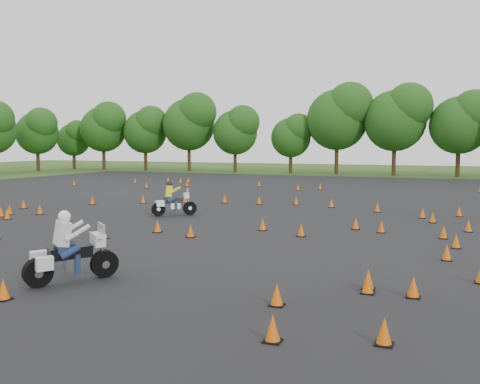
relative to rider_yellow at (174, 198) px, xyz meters
The scene contains 6 objects.
ground 4.85m from the rider_yellow, 48.72° to the right, with size 140.00×140.00×0.00m, color #2D5119.
asphalt_pad 4.05m from the rider_yellow, 37.34° to the left, with size 62.00×62.00×0.00m, color black.
treeline 32.74m from the rider_yellow, 78.95° to the left, with size 86.99×32.30×10.65m.
traffic_cones 3.69m from the rider_yellow, 32.93° to the left, with size 36.21×33.10×0.45m.
rider_yellow is the anchor object (origin of this frame).
rider_white 12.08m from the rider_yellow, 72.63° to the right, with size 2.32×0.71×1.79m, color silver, non-canonical shape.
Camera 1 is at (9.09, -18.22, 3.37)m, focal length 40.00 mm.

